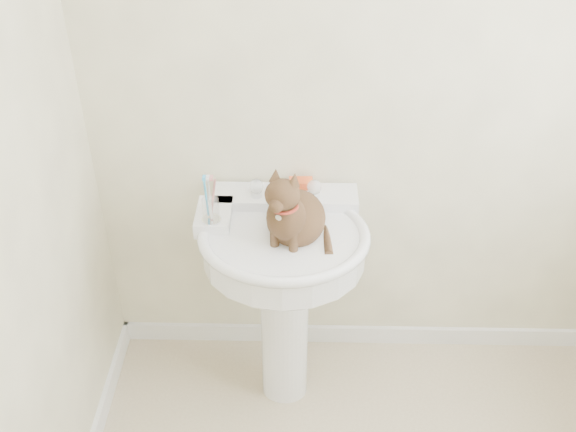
{
  "coord_description": "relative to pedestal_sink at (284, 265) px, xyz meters",
  "views": [
    {
      "loc": [
        -0.3,
        -1.12,
        2.29
      ],
      "look_at": [
        -0.34,
        0.8,
        0.91
      ],
      "focal_mm": 42.0,
      "sensor_mm": 36.0,
      "label": 1
    }
  ],
  "objects": [
    {
      "name": "soap_bar",
      "position": [
        0.06,
        0.25,
        0.2
      ],
      "size": [
        0.09,
        0.06,
        0.03
      ],
      "primitive_type": "cube",
      "rotation": [
        0.0,
        0.0,
        0.02
      ],
      "color": "#D64E20",
      "rests_on": "pedestal_sink"
    },
    {
      "name": "baseboard_back",
      "position": [
        0.36,
        0.28,
        -0.64
      ],
      "size": [
        2.2,
        0.02,
        0.09
      ],
      "primitive_type": "cube",
      "color": "white",
      "rests_on": "floor"
    },
    {
      "name": "faucet",
      "position": [
        0.0,
        0.16,
        0.23
      ],
      "size": [
        0.28,
        0.12,
        0.14
      ],
      "color": "silver",
      "rests_on": "pedestal_sink"
    },
    {
      "name": "cat",
      "position": [
        0.04,
        -0.01,
        0.23
      ],
      "size": [
        0.23,
        0.29,
        0.43
      ],
      "rotation": [
        0.0,
        0.0,
        -0.39
      ],
      "color": "#4F351E",
      "rests_on": "pedestal_sink"
    },
    {
      "name": "pedestal_sink",
      "position": [
        0.0,
        0.0,
        0.0
      ],
      "size": [
        0.64,
        0.62,
        0.87
      ],
      "color": "white",
      "rests_on": "floor"
    },
    {
      "name": "toothbrush_cup",
      "position": [
        -0.26,
        0.02,
        0.24
      ],
      "size": [
        0.07,
        0.07,
        0.19
      ],
      "rotation": [
        0.0,
        0.0,
        -0.05
      ],
      "color": "silver",
      "rests_on": "pedestal_sink"
    },
    {
      "name": "wall_back",
      "position": [
        0.36,
        0.29,
        0.56
      ],
      "size": [
        2.2,
        0.0,
        2.5
      ],
      "primitive_type": null,
      "color": "#F3EBC4",
      "rests_on": "ground"
    }
  ]
}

